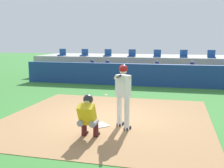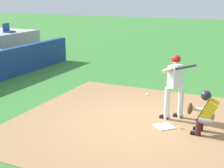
{
  "view_description": "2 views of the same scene",
  "coord_description": "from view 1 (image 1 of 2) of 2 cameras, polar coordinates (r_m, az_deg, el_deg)",
  "views": [
    {
      "loc": [
        2.17,
        -8.1,
        2.46
      ],
      "look_at": [
        0.0,
        0.7,
        1.0
      ],
      "focal_mm": 43.66,
      "sensor_mm": 36.0,
      "label": 1
    },
    {
      "loc": [
        -7.69,
        -2.84,
        3.34
      ],
      "look_at": [
        0.0,
        0.7,
        1.0
      ],
      "focal_mm": 52.0,
      "sensor_mm": 36.0,
      "label": 2
    }
  ],
  "objects": [
    {
      "name": "dugout_player_0",
      "position": [
        16.35,
        -4.29,
        2.85
      ],
      "size": [
        0.49,
        0.7,
        1.3
      ],
      "color": "#939399",
      "rests_on": "ground"
    },
    {
      "name": "dugout_player_3",
      "position": [
        15.56,
        16.36,
        2.19
      ],
      "size": [
        0.49,
        0.7,
        1.3
      ],
      "color": "#939399",
      "rests_on": "ground"
    },
    {
      "name": "stands_platform",
      "position": [
        19.2,
        7.31,
        3.82
      ],
      "size": [
        15.0,
        4.4,
        1.4
      ],
      "primitive_type": "cube",
      "color": "#9E9E99",
      "rests_on": "ground"
    },
    {
      "name": "stadium_seat_1",
      "position": [
        18.58,
        -5.81,
        6.25
      ],
      "size": [
        0.46,
        0.46,
        0.48
      ],
      "color": "#1E478C",
      "rests_on": "stands_platform"
    },
    {
      "name": "home_plate",
      "position": [
        7.99,
        -2.6,
        -8.6
      ],
      "size": [
        0.62,
        0.62,
        0.02
      ],
      "primitive_type": "cube",
      "rotation": [
        0.0,
        0.0,
        0.79
      ],
      "color": "white",
      "rests_on": "dirt_infield"
    },
    {
      "name": "stadium_seat_5",
      "position": [
        17.5,
        14.78,
        5.82
      ],
      "size": [
        0.46,
        0.46,
        0.48
      ],
      "color": "#1E478C",
      "rests_on": "stands_platform"
    },
    {
      "name": "stadium_seat_6",
      "position": [
        17.6,
        20.1,
        5.58
      ],
      "size": [
        0.46,
        0.46,
        0.48
      ],
      "color": "#1E478C",
      "rests_on": "stands_platform"
    },
    {
      "name": "dugout_player_1",
      "position": [
        16.08,
        -1.1,
        2.77
      ],
      "size": [
        0.49,
        0.7,
        1.3
      ],
      "color": "#939399",
      "rests_on": "ground"
    },
    {
      "name": "dugout_wall",
      "position": [
        14.87,
        5.35,
        1.93
      ],
      "size": [
        13.0,
        0.3,
        1.2
      ],
      "primitive_type": "cube",
      "color": "navy",
      "rests_on": "ground"
    },
    {
      "name": "ground_plane",
      "position": [
        8.74,
        -1.11,
        -7.2
      ],
      "size": [
        80.0,
        80.0,
        0.0
      ],
      "primitive_type": "plane",
      "color": "#387A33"
    },
    {
      "name": "dugout_bench",
      "position": [
        15.91,
        5.87,
        1.02
      ],
      "size": [
        11.8,
        0.44,
        0.45
      ],
      "primitive_type": "cube",
      "color": "olive",
      "rests_on": "ground"
    },
    {
      "name": "batter_at_plate",
      "position": [
        7.53,
        2.29,
        -1.75
      ],
      "size": [
        0.56,
        0.9,
        1.8
      ],
      "color": "silver",
      "rests_on": "ground"
    },
    {
      "name": "stadium_seat_3",
      "position": [
        17.75,
        4.18,
        6.14
      ],
      "size": [
        0.46,
        0.46,
        0.48
      ],
      "color": "#1E478C",
      "rests_on": "stands_platform"
    },
    {
      "name": "stadium_seat_4",
      "position": [
        17.55,
        9.44,
        6.0
      ],
      "size": [
        0.46,
        0.46,
        0.48
      ],
      "color": "#1E478C",
      "rests_on": "stands_platform"
    },
    {
      "name": "dirt_infield",
      "position": [
        8.73,
        -1.11,
        -7.17
      ],
      "size": [
        6.4,
        6.4,
        0.01
      ],
      "primitive_type": "cube",
      "color": "#9E754C",
      "rests_on": "ground"
    },
    {
      "name": "stadium_seat_2",
      "position": [
        18.1,
        -0.93,
        6.22
      ],
      "size": [
        0.46,
        0.46,
        0.48
      ],
      "color": "#1E478C",
      "rests_on": "stands_platform"
    },
    {
      "name": "dugout_player_2",
      "position": [
        15.59,
        9.33,
        2.45
      ],
      "size": [
        0.49,
        0.7,
        1.3
      ],
      "color": "#939399",
      "rests_on": "ground"
    },
    {
      "name": "stadium_seat_0",
      "position": [
        19.18,
        -10.42,
        6.23
      ],
      "size": [
        0.46,
        0.46,
        0.48
      ],
      "color": "#1E478C",
      "rests_on": "stands_platform"
    },
    {
      "name": "catcher_crouched",
      "position": [
        6.93,
        -4.98,
        -6.37
      ],
      "size": [
        0.48,
        1.86,
        1.13
      ],
      "color": "gray",
      "rests_on": "ground"
    }
  ]
}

